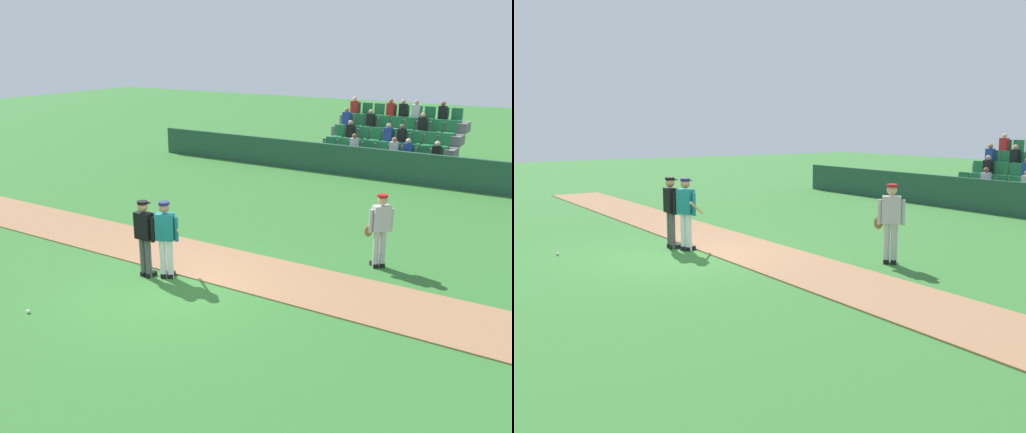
# 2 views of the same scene
# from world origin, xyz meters

# --- Properties ---
(ground_plane) EXTENTS (80.00, 80.00, 0.00)m
(ground_plane) POSITION_xyz_m (0.00, 0.00, 0.00)
(ground_plane) COLOR #33702D
(infield_dirt_path) EXTENTS (28.00, 2.01, 0.03)m
(infield_dirt_path) POSITION_xyz_m (0.00, 1.63, 0.01)
(infield_dirt_path) COLOR #9E704C
(infield_dirt_path) RESTS_ON ground
(dugout_fence) EXTENTS (20.00, 0.16, 1.16)m
(dugout_fence) POSITION_xyz_m (0.00, 11.86, 0.58)
(dugout_fence) COLOR #234C38
(dugout_fence) RESTS_ON ground
(batter_teal_jersey) EXTENTS (0.74, 0.70, 1.76)m
(batter_teal_jersey) POSITION_xyz_m (-0.37, 0.41, 0.97)
(batter_teal_jersey) COLOR white
(batter_teal_jersey) RESTS_ON ground
(umpire_home_plate) EXTENTS (0.59, 0.31, 1.76)m
(umpire_home_plate) POSITION_xyz_m (-0.81, 0.22, 1.00)
(umpire_home_plate) COLOR #4C4C4C
(umpire_home_plate) RESTS_ON ground
(runner_grey_jersey) EXTENTS (0.57, 0.50, 1.76)m
(runner_grey_jersey) POSITION_xyz_m (3.40, 3.46, 0.96)
(runner_grey_jersey) COLOR #B2B2B2
(runner_grey_jersey) RESTS_ON ground
(baseball) EXTENTS (0.07, 0.07, 0.07)m
(baseball) POSITION_xyz_m (-1.55, -2.36, 0.04)
(baseball) COLOR white
(baseball) RESTS_ON ground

